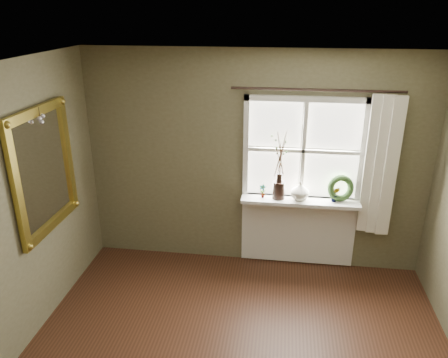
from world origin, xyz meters
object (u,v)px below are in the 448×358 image
Objects in this scene: cream_vase at (300,191)px; wreath at (340,191)px; gilt_mirror at (44,170)px; dark_jug at (279,190)px.

cream_vase is 0.46m from wreath.
wreath is 0.25× the size of gilt_mirror.
gilt_mirror is (-2.26, -1.00, 0.51)m from dark_jug.
wreath is at bearing 5.02° from cream_vase.
wreath is at bearing 19.40° from gilt_mirror.
gilt_mirror is (-2.51, -1.00, 0.50)m from cream_vase.
dark_jug is at bearing 23.92° from gilt_mirror.
dark_jug is 2.53m from gilt_mirror.
gilt_mirror is (-2.96, -1.04, 0.49)m from wreath.
dark_jug is 0.17× the size of gilt_mirror.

